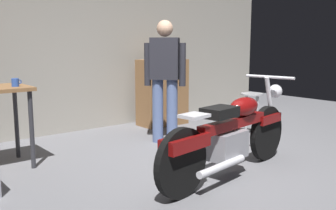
{
  "coord_description": "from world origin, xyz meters",
  "views": [
    {
      "loc": [
        -2.72,
        -2.75,
        1.36
      ],
      "look_at": [
        0.05,
        0.7,
        0.65
      ],
      "focal_mm": 41.0,
      "sensor_mm": 36.0,
      "label": 1
    }
  ],
  "objects_px": {
    "motorcycle": "(232,133)",
    "wooden_dresser": "(162,92)",
    "person_standing": "(165,76)",
    "mug_blue_enamel": "(15,82)",
    "shop_stool": "(252,103)"
  },
  "relations": [
    {
      "from": "mug_blue_enamel",
      "to": "shop_stool",
      "type": "bearing_deg",
      "value": -12.15
    },
    {
      "from": "motorcycle",
      "to": "mug_blue_enamel",
      "type": "bearing_deg",
      "value": 124.92
    },
    {
      "from": "shop_stool",
      "to": "mug_blue_enamel",
      "type": "distance_m",
      "value": 3.26
    },
    {
      "from": "motorcycle",
      "to": "shop_stool",
      "type": "xyz_separation_m",
      "value": [
        1.54,
        0.99,
        0.05
      ]
    },
    {
      "from": "wooden_dresser",
      "to": "mug_blue_enamel",
      "type": "relative_size",
      "value": 10.17
    },
    {
      "from": "wooden_dresser",
      "to": "mug_blue_enamel",
      "type": "bearing_deg",
      "value": -163.17
    },
    {
      "from": "motorcycle",
      "to": "mug_blue_enamel",
      "type": "relative_size",
      "value": 20.1
    },
    {
      "from": "mug_blue_enamel",
      "to": "motorcycle",
      "type": "bearing_deg",
      "value": -46.07
    },
    {
      "from": "person_standing",
      "to": "mug_blue_enamel",
      "type": "xyz_separation_m",
      "value": [
        -1.93,
        0.17,
        0.02
      ]
    },
    {
      "from": "person_standing",
      "to": "wooden_dresser",
      "type": "distance_m",
      "value": 1.25
    },
    {
      "from": "shop_stool",
      "to": "wooden_dresser",
      "type": "xyz_separation_m",
      "value": [
        -0.52,
        1.48,
        0.05
      ]
    },
    {
      "from": "motorcycle",
      "to": "wooden_dresser",
      "type": "relative_size",
      "value": 1.98
    },
    {
      "from": "shop_stool",
      "to": "wooden_dresser",
      "type": "bearing_deg",
      "value": 109.25
    },
    {
      "from": "motorcycle",
      "to": "wooden_dresser",
      "type": "bearing_deg",
      "value": 58.41
    },
    {
      "from": "wooden_dresser",
      "to": "mug_blue_enamel",
      "type": "height_order",
      "value": "wooden_dresser"
    }
  ]
}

